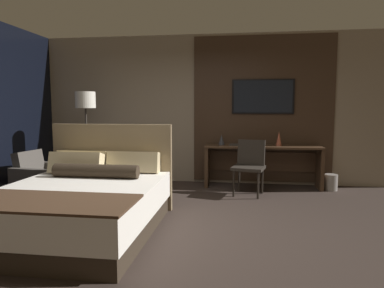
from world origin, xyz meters
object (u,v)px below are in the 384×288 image
object	(u,v)px
desk	(262,158)
armchair_by_window	(43,182)
desk_chair	(250,162)
vase_tall	(279,139)
vase_short	(222,140)
bed	(82,203)
book	(236,145)
tv	(263,97)
waste_bin	(331,182)
floor_lamp	(86,108)

from	to	relation	value
desk	armchair_by_window	bearing A→B (deg)	-159.78
desk_chair	vase_tall	size ratio (longest dim) A/B	3.48
vase_short	bed	bearing A→B (deg)	-119.79
armchair_by_window	book	size ratio (longest dim) A/B	3.49
tv	vase_tall	world-z (taller)	tv
bed	tv	world-z (taller)	tv
vase_short	waste_bin	xyz separation A→B (m)	(1.91, -0.10, -0.71)
vase_tall	book	distance (m)	0.77
armchair_by_window	floor_lamp	xyz separation A→B (m)	(0.46, 0.65, 1.18)
bed	vase_tall	distance (m)	3.62
desk	vase_short	distance (m)	0.81
desk_chair	vase_tall	world-z (taller)	vase_tall
desk	armchair_by_window	xyz separation A→B (m)	(-3.51, -1.29, -0.27)
desk_chair	waste_bin	xyz separation A→B (m)	(1.42, 0.45, -0.40)
vase_tall	waste_bin	xyz separation A→B (m)	(0.89, -0.09, -0.75)
desk_chair	armchair_by_window	xyz separation A→B (m)	(-3.27, -0.72, -0.28)
desk_chair	vase_short	size ratio (longest dim) A/B	4.66
vase_tall	waste_bin	world-z (taller)	vase_tall
bed	vase_short	bearing A→B (deg)	60.21
tv	book	size ratio (longest dim) A/B	4.78
floor_lamp	vase_short	xyz separation A→B (m)	(2.31, 0.62, -0.58)
desk	vase_tall	distance (m)	0.46
tv	book	distance (m)	1.03
bed	waste_bin	distance (m)	4.20
vase_tall	vase_short	world-z (taller)	vase_tall
tv	armchair_by_window	distance (m)	4.05
desk_chair	waste_bin	bearing A→B (deg)	30.79
desk	tv	world-z (taller)	tv
vase_short	tv	bearing A→B (deg)	16.76
desk	vase_tall	xyz separation A→B (m)	(0.28, -0.03, 0.36)
tv	vase_tall	bearing A→B (deg)	-39.43
armchair_by_window	book	xyz separation A→B (m)	(3.03, 1.21, 0.52)
desk	armchair_by_window	size ratio (longest dim) A/B	2.51
floor_lamp	vase_short	bearing A→B (deg)	14.99
vase_tall	book	world-z (taller)	vase_tall
waste_bin	bed	bearing A→B (deg)	-143.86
vase_short	waste_bin	size ratio (longest dim) A/B	0.69
tv	bed	bearing A→B (deg)	-128.35
floor_lamp	waste_bin	bearing A→B (deg)	7.00
vase_short	floor_lamp	bearing A→B (deg)	-165.01
desk	floor_lamp	xyz separation A→B (m)	(-3.05, -0.64, 0.91)
book	tv	bearing A→B (deg)	30.54
vase_tall	desk_chair	bearing A→B (deg)	-134.21
desk	book	world-z (taller)	book
bed	waste_bin	world-z (taller)	bed
floor_lamp	armchair_by_window	bearing A→B (deg)	-125.11
tv	vase_tall	size ratio (longest dim) A/B	4.34
tv	vase_short	size ratio (longest dim) A/B	5.81
bed	desk	xyz separation A→B (m)	(2.21, 2.60, 0.19)
vase_short	waste_bin	distance (m)	2.04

